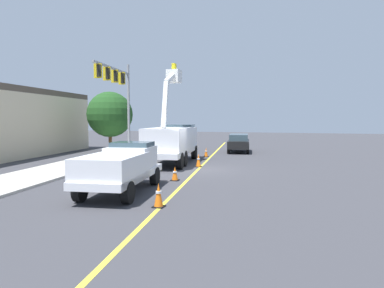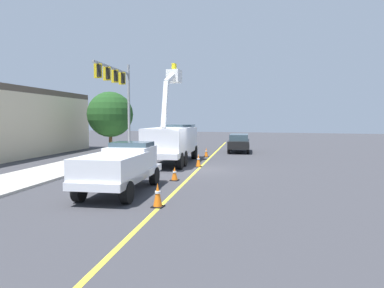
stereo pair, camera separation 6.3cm
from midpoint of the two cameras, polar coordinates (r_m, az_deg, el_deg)
The scene contains 12 objects.
ground at distance 21.37m, azimuth 1.12°, elevation -4.22°, with size 120.00×120.00×0.00m, color #38383D.
sidewalk_far_side at distance 24.04m, azimuth -19.02°, elevation -3.37°, with size 60.00×3.60×0.12m, color #B2ADA3.
lane_centre_stripe at distance 21.37m, azimuth 1.12°, elevation -4.21°, with size 50.00×0.16×0.01m, color yellow.
utility_bucket_truck at distance 24.33m, azimuth -3.16°, elevation 0.61°, with size 8.48×3.70×7.05m.
service_pickup_truck at distance 14.83m, azimuth -11.68°, elevation -3.67°, with size 5.85×2.91×2.06m.
passing_minivan at distance 32.58m, azimuth 7.88°, elevation 0.36°, with size 5.03×2.60×1.69m.
traffic_cone_leading at distance 12.31m, azimuth -5.57°, elevation -8.47°, with size 0.40×0.40×0.87m.
traffic_cone_mid_front at distance 17.46m, azimuth -2.81°, elevation -4.97°, with size 0.40×0.40×0.71m.
traffic_cone_mid_rear at distance 22.33m, azimuth 1.16°, elevation -2.75°, with size 0.40×0.40×0.87m.
traffic_cone_trailing at distance 28.26m, azimuth 2.44°, elevation -1.40°, with size 0.40×0.40×0.76m.
traffic_signal_mast at distance 28.60m, azimuth -12.03°, elevation 9.13°, with size 6.92×1.31×7.84m.
street_tree_right at distance 33.40m, azimuth -13.40°, elevation 4.80°, with size 4.29×4.29×5.70m.
Camera 2 is at (-20.21, -6.21, 3.12)m, focal length 32.08 mm.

